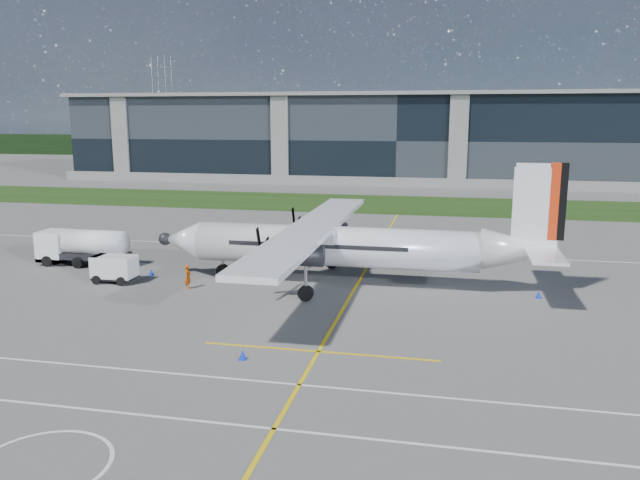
# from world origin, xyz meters

# --- Properties ---
(ground) EXTENTS (400.00, 400.00, 0.00)m
(ground) POSITION_xyz_m (0.00, 40.00, 0.00)
(ground) COLOR #565451
(ground) RESTS_ON ground
(grass_strip) EXTENTS (400.00, 18.00, 0.04)m
(grass_strip) POSITION_xyz_m (0.00, 48.00, 0.02)
(grass_strip) COLOR #19370F
(grass_strip) RESTS_ON ground
(terminal_building) EXTENTS (120.00, 20.00, 15.00)m
(terminal_building) POSITION_xyz_m (0.00, 80.00, 7.50)
(terminal_building) COLOR black
(terminal_building) RESTS_ON ground
(tree_line) EXTENTS (400.00, 6.00, 6.00)m
(tree_line) POSITION_xyz_m (0.00, 140.00, 3.00)
(tree_line) COLOR black
(tree_line) RESTS_ON ground
(pylon_west) EXTENTS (9.00, 4.60, 30.00)m
(pylon_west) POSITION_xyz_m (-80.00, 150.00, 15.00)
(pylon_west) COLOR gray
(pylon_west) RESTS_ON ground
(yellow_taxiway_centerline) EXTENTS (0.20, 70.00, 0.01)m
(yellow_taxiway_centerline) POSITION_xyz_m (3.00, 10.00, 0.01)
(yellow_taxiway_centerline) COLOR yellow
(yellow_taxiway_centerline) RESTS_ON ground
(white_lane_line) EXTENTS (90.00, 0.15, 0.01)m
(white_lane_line) POSITION_xyz_m (0.00, -14.00, 0.01)
(white_lane_line) COLOR white
(white_lane_line) RESTS_ON ground
(turboprop_aircraft) EXTENTS (27.86, 28.89, 8.67)m
(turboprop_aircraft) POSITION_xyz_m (2.45, 6.85, 4.33)
(turboprop_aircraft) COLOR white
(turboprop_aircraft) RESTS_ON ground
(fuel_tanker_truck) EXTENTS (7.54, 2.45, 2.83)m
(fuel_tanker_truck) POSITION_xyz_m (-19.51, 8.32, 1.41)
(fuel_tanker_truck) COLOR white
(fuel_tanker_truck) RESTS_ON ground
(baggage_tug) EXTENTS (3.14, 1.88, 1.88)m
(baggage_tug) POSITION_xyz_m (-13.88, 4.09, 0.94)
(baggage_tug) COLOR silver
(baggage_tug) RESTS_ON ground
(ground_crew_person) EXTENTS (0.57, 0.78, 1.88)m
(ground_crew_person) POSITION_xyz_m (-8.12, 3.56, 0.94)
(ground_crew_person) COLOR #F25907
(ground_crew_person) RESTS_ON ground
(safety_cone_tail) EXTENTS (0.36, 0.36, 0.50)m
(safety_cone_tail) POSITION_xyz_m (14.96, 6.06, 0.25)
(safety_cone_tail) COLOR #0A2ABA
(safety_cone_tail) RESTS_ON ground
(safety_cone_fwd) EXTENTS (0.36, 0.36, 0.50)m
(safety_cone_fwd) POSITION_xyz_m (-12.27, 6.39, 0.25)
(safety_cone_fwd) COLOR #0A2ABA
(safety_cone_fwd) RESTS_ON ground
(safety_cone_stbdwing) EXTENTS (0.36, 0.36, 0.50)m
(safety_cone_stbdwing) POSITION_xyz_m (-0.20, 21.94, 0.25)
(safety_cone_stbdwing) COLOR #0A2ABA
(safety_cone_stbdwing) RESTS_ON ground
(safety_cone_portwing) EXTENTS (0.36, 0.36, 0.50)m
(safety_cone_portwing) POSITION_xyz_m (-0.37, -7.73, 0.25)
(safety_cone_portwing) COLOR #0A2ABA
(safety_cone_portwing) RESTS_ON ground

